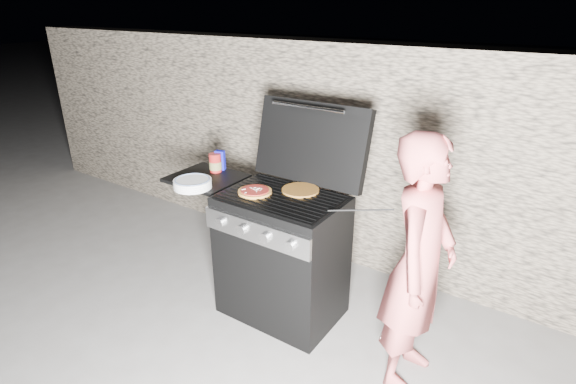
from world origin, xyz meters
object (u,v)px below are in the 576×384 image
Objects in this scene: sauce_jar at (215,163)px; person at (419,266)px; pizza_topped at (255,191)px; gas_grill at (254,246)px.

person is (1.64, -0.19, -0.22)m from sauce_jar.
pizza_topped is 1.15m from person.
gas_grill is 0.68m from sauce_jar.
person is at bearing -0.68° from pizza_topped.
person is (1.21, -0.07, 0.30)m from gas_grill.
person is at bearing -3.31° from gas_grill.
person reaches higher than pizza_topped.
gas_grill is 9.61× the size of sauce_jar.
gas_grill is 0.48m from pizza_topped.
pizza_topped is at bearing 87.38° from person.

